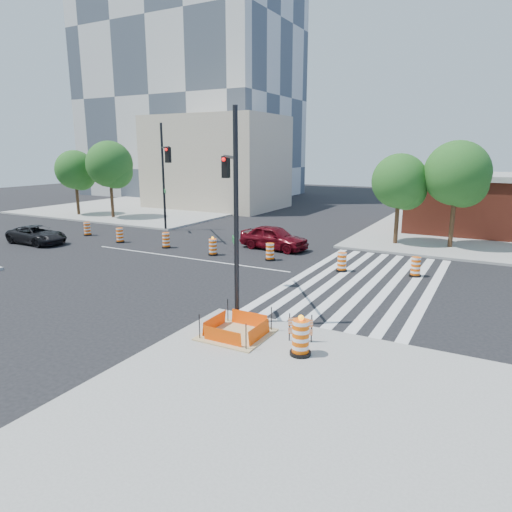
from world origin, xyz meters
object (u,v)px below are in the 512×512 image
Objects in this scene: dark_suv at (37,235)px; signal_pole_se at (232,194)px; signal_pole_nw at (165,168)px; red_coupe at (274,237)px.

dark_suv is 0.59× the size of signal_pole_se.
dark_suv is at bearing -81.48° from signal_pole_nw.
signal_pole_se reaches higher than dark_suv.
red_coupe is at bearing -17.65° from signal_pole_se.
dark_suv is 0.55× the size of signal_pole_nw.
signal_pole_se is at bearing -156.16° from red_coupe.
signal_pole_nw is (5.59, 7.26, 4.45)m from dark_suv.
red_coupe is at bearing -67.05° from dark_suv.
signal_pole_nw is at bearing 89.32° from red_coupe.
signal_pole_nw is at bearing 11.26° from signal_pole_se.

